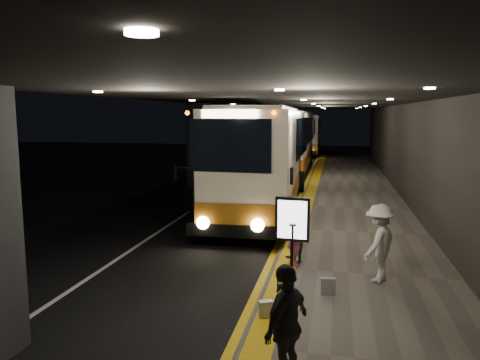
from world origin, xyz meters
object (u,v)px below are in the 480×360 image
(coach_third, at_px, (307,135))
(passenger_waiting_green, at_px, (294,232))
(passenger_waiting_white, at_px, (379,243))
(bag_plain, at_px, (266,309))
(coach_main, at_px, (264,162))
(stanchion_post, at_px, (292,248))
(passenger_boarding, at_px, (296,235))
(info_sign, at_px, (292,221))
(passenger_waiting_grey, at_px, (286,325))
(bag_polka, at_px, (328,286))
(coach_second, at_px, (290,143))

(coach_third, height_order, passenger_waiting_green, coach_third)
(passenger_waiting_white, distance_m, bag_plain, 3.40)
(coach_main, xyz_separation_m, stanchion_post, (1.97, -8.35, -1.23))
(passenger_boarding, xyz_separation_m, info_sign, (-0.06, -0.30, 0.43))
(bag_plain, bearing_deg, passenger_waiting_grey, -74.24)
(passenger_boarding, xyz_separation_m, passenger_waiting_green, (-0.06, 0.18, 0.02))
(passenger_boarding, height_order, bag_plain, passenger_boarding)
(coach_third, distance_m, passenger_waiting_white, 37.01)
(bag_plain, height_order, info_sign, info_sign)
(passenger_waiting_white, xyz_separation_m, stanchion_post, (-1.99, 0.22, -0.31))
(stanchion_post, bearing_deg, bag_plain, -95.07)
(passenger_waiting_white, height_order, bag_polka, passenger_waiting_white)
(passenger_waiting_green, relative_size, passenger_waiting_grey, 0.89)
(coach_main, distance_m, info_sign, 8.32)
(passenger_waiting_green, bearing_deg, passenger_boarding, -11.46)
(info_sign, bearing_deg, passenger_boarding, 82.33)
(bag_plain, bearing_deg, stanchion_post, 84.93)
(passenger_boarding, height_order, stanchion_post, passenger_boarding)
(coach_second, bearing_deg, passenger_boarding, -84.49)
(coach_third, bearing_deg, info_sign, -88.00)
(coach_third, xyz_separation_m, info_sign, (1.96, -36.29, -0.45))
(coach_main, height_order, info_sign, coach_main)
(passenger_waiting_grey, relative_size, bag_plain, 5.42)
(coach_main, height_order, bag_plain, coach_main)
(passenger_boarding, distance_m, passenger_waiting_white, 2.12)
(passenger_boarding, distance_m, bag_polka, 2.15)
(coach_second, bearing_deg, info_sign, -84.74)
(bag_polka, distance_m, stanchion_post, 1.62)
(passenger_waiting_white, relative_size, bag_polka, 4.91)
(coach_third, xyz_separation_m, passenger_boarding, (2.03, -35.98, -0.88))
(passenger_waiting_grey, relative_size, stanchion_post, 1.52)
(passenger_waiting_grey, bearing_deg, stanchion_post, -151.65)
(passenger_boarding, xyz_separation_m, passenger_waiting_white, (1.96, -0.80, 0.12))
(coach_main, bearing_deg, passenger_waiting_white, -67.76)
(coach_third, distance_m, passenger_waiting_grey, 41.45)
(passenger_boarding, height_order, passenger_waiting_grey, passenger_waiting_grey)
(coach_third, relative_size, info_sign, 6.72)
(coach_main, bearing_deg, passenger_boarding, -78.14)
(passenger_waiting_green, relative_size, passenger_waiting_white, 0.89)
(passenger_waiting_grey, height_order, bag_plain, passenger_waiting_grey)
(coach_third, height_order, passenger_boarding, coach_third)
(passenger_waiting_green, distance_m, bag_polka, 2.34)
(coach_second, height_order, stanchion_post, coach_second)
(bag_polka, height_order, stanchion_post, stanchion_post)
(coach_second, relative_size, bag_plain, 39.05)
(coach_third, bearing_deg, passenger_waiting_white, -84.91)
(passenger_waiting_grey, xyz_separation_m, bag_plain, (-0.60, 2.12, -0.72))
(stanchion_post, bearing_deg, passenger_waiting_green, 92.28)
(coach_main, bearing_deg, passenger_waiting_grey, -82.51)
(coach_third, relative_size, passenger_boarding, 7.76)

